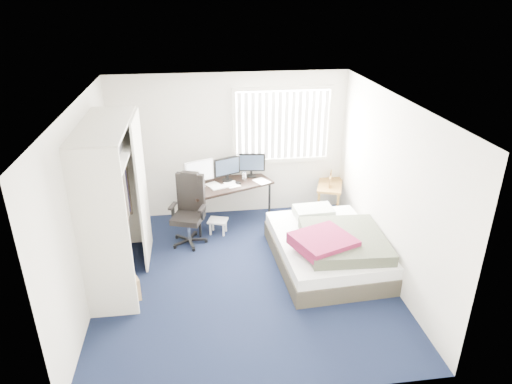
{
  "coord_description": "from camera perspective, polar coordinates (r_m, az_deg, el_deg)",
  "views": [
    {
      "loc": [
        -0.57,
        -5.37,
        3.76
      ],
      "look_at": [
        0.22,
        0.4,
        1.13
      ],
      "focal_mm": 32.0,
      "sensor_mm": 36.0,
      "label": 1
    }
  ],
  "objects": [
    {
      "name": "nightstand",
      "position": [
        8.25,
        9.23,
        0.71
      ],
      "size": [
        0.66,
        0.91,
        0.75
      ],
      "color": "brown",
      "rests_on": "ground"
    },
    {
      "name": "ground",
      "position": [
        6.58,
        -1.43,
        -10.55
      ],
      "size": [
        4.2,
        4.2,
        0.0
      ],
      "primitive_type": "plane",
      "color": "black",
      "rests_on": "ground"
    },
    {
      "name": "footstool",
      "position": [
        7.58,
        -4.78,
        -3.86
      ],
      "size": [
        0.36,
        0.32,
        0.25
      ],
      "color": "white",
      "rests_on": "ground"
    },
    {
      "name": "closet",
      "position": [
        6.23,
        -17.32,
        0.4
      ],
      "size": [
        0.64,
        1.84,
        2.22
      ],
      "color": "beige",
      "rests_on": "ground"
    },
    {
      "name": "room_shell",
      "position": [
        5.85,
        -1.59,
        1.68
      ],
      "size": [
        4.2,
        4.2,
        4.2
      ],
      "color": "silver",
      "rests_on": "ground"
    },
    {
      "name": "pine_box",
      "position": [
        6.32,
        -16.49,
        -11.59
      ],
      "size": [
        0.51,
        0.46,
        0.31
      ],
      "primitive_type": "cube",
      "rotation": [
        0.0,
        0.0,
        0.42
      ],
      "color": "tan",
      "rests_on": "ground"
    },
    {
      "name": "bed",
      "position": [
        6.8,
        9.11,
        -6.84
      ],
      "size": [
        1.58,
        2.04,
        0.65
      ],
      "color": "#383328",
      "rests_on": "ground"
    },
    {
      "name": "office_chair",
      "position": [
        7.3,
        -8.31,
        -3.02
      ],
      "size": [
        0.68,
        0.68,
        1.14
      ],
      "color": "black",
      "rests_on": "ground"
    },
    {
      "name": "window_assembly",
      "position": [
        7.85,
        3.36,
        8.33
      ],
      "size": [
        1.72,
        0.09,
        1.32
      ],
      "color": "white",
      "rests_on": "ground"
    },
    {
      "name": "desk",
      "position": [
        7.75,
        -3.61,
        1.4
      ],
      "size": [
        1.59,
        1.17,
        1.17
      ],
      "color": "black",
      "rests_on": "ground"
    }
  ]
}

